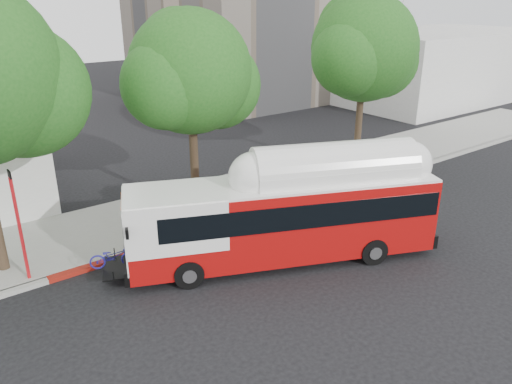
% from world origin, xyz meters
% --- Properties ---
extents(ground, '(120.00, 120.00, 0.00)m').
position_xyz_m(ground, '(0.00, 0.00, 0.00)').
color(ground, black).
rests_on(ground, ground).
extents(sidewalk, '(60.00, 5.00, 0.15)m').
position_xyz_m(sidewalk, '(0.00, 6.50, 0.07)').
color(sidewalk, gray).
rests_on(sidewalk, ground).
extents(curb_strip, '(60.00, 0.30, 0.15)m').
position_xyz_m(curb_strip, '(0.00, 3.90, 0.07)').
color(curb_strip, gray).
rests_on(curb_strip, ground).
extents(red_curb_segment, '(10.00, 0.32, 0.16)m').
position_xyz_m(red_curb_segment, '(-3.00, 3.90, 0.08)').
color(red_curb_segment, maroon).
rests_on(red_curb_segment, ground).
extents(street_tree_mid, '(5.75, 5.00, 8.62)m').
position_xyz_m(street_tree_mid, '(-0.59, 6.06, 5.91)').
color(street_tree_mid, '#2D2116').
rests_on(street_tree_mid, ground).
extents(street_tree_right, '(6.21, 5.40, 9.18)m').
position_xyz_m(street_tree_right, '(9.44, 5.86, 6.26)').
color(street_tree_right, '#2D2116').
rests_on(street_tree_right, ground).
extents(horizon_block, '(20.00, 12.00, 6.00)m').
position_xyz_m(horizon_block, '(30.00, 16.00, 3.00)').
color(horizon_block, silver).
rests_on(horizon_block, ground).
extents(transit_bus, '(11.52, 6.37, 3.45)m').
position_xyz_m(transit_bus, '(-0.58, 0.38, 1.61)').
color(transit_bus, '#9C0B0A').
rests_on(transit_bus, ground).
extents(signal_pole, '(0.11, 0.37, 3.96)m').
position_xyz_m(signal_pole, '(-8.47, 4.31, 2.03)').
color(signal_pole, red).
rests_on(signal_pole, ground).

